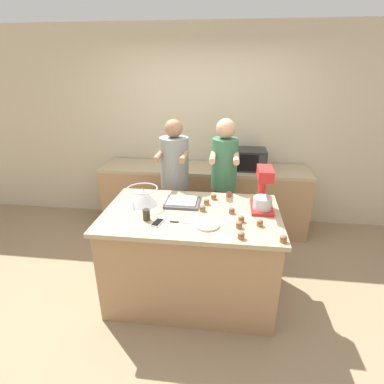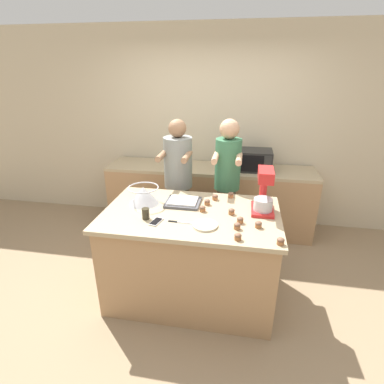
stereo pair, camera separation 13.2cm
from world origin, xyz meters
The scene contains 24 objects.
ground_plane centered at (0.00, 0.00, 0.00)m, with size 16.00×16.00×0.00m, color #937A5B.
back_wall centered at (0.00, 1.79, 1.35)m, with size 10.00×0.06×2.70m.
island_counter centered at (0.00, 0.00, 0.47)m, with size 1.61×0.99×0.93m.
back_counter centered at (0.00, 1.44, 0.45)m, with size 2.80×0.60×0.90m.
person_left centered at (-0.29, 0.78, 0.87)m, with size 0.34×0.50×1.64m.
person_right centered at (0.27, 0.78, 0.89)m, with size 0.31×0.48×1.66m.
stand_mixer centered at (0.64, 0.13, 1.11)m, with size 0.20×0.30×0.41m.
mixing_bowl centered at (-0.48, 0.11, 1.02)m, with size 0.30×0.30×0.17m.
baking_tray centered at (-0.11, 0.17, 0.95)m, with size 0.33×0.28×0.04m.
microwave_oven centered at (0.58, 1.43, 1.04)m, with size 0.44×0.35×0.27m.
cell_phone centered at (-0.26, -0.24, 0.94)m, with size 0.10×0.16×0.01m.
drinking_glass centered at (-0.37, -0.20, 0.98)m, with size 0.06×0.06×0.10m.
small_plate centered at (0.16, -0.24, 0.94)m, with size 0.21×0.21×0.02m.
knife centered at (-0.07, -0.21, 0.93)m, with size 0.22×0.02×0.01m.
cupcake_0 centered at (0.19, 0.32, 0.96)m, with size 0.06×0.06×0.06m.
cupcake_1 centered at (0.44, -0.41, 0.96)m, with size 0.06×0.06×0.06m.
cupcake_2 centered at (0.37, 0.02, 0.96)m, with size 0.06×0.06×0.06m.
cupcake_3 centered at (0.45, -0.13, 0.96)m, with size 0.06×0.06×0.06m.
cupcake_4 centered at (0.60, -0.18, 0.96)m, with size 0.06×0.06×0.06m.
cupcake_5 centered at (0.75, -0.42, 0.96)m, with size 0.06×0.06×0.06m.
cupcake_6 centered at (0.12, 0.18, 0.96)m, with size 0.06×0.06×0.06m.
cupcake_7 centered at (0.43, -0.24, 0.96)m, with size 0.06×0.06×0.06m.
cupcake_8 centered at (0.34, 0.40, 0.96)m, with size 0.06×0.06×0.06m.
cupcake_9 centered at (0.10, 0.04, 0.96)m, with size 0.06×0.06×0.06m.
Camera 1 is at (0.31, -2.44, 2.16)m, focal length 28.00 mm.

